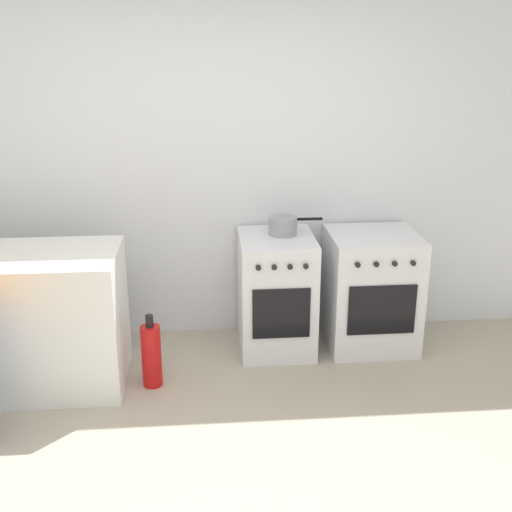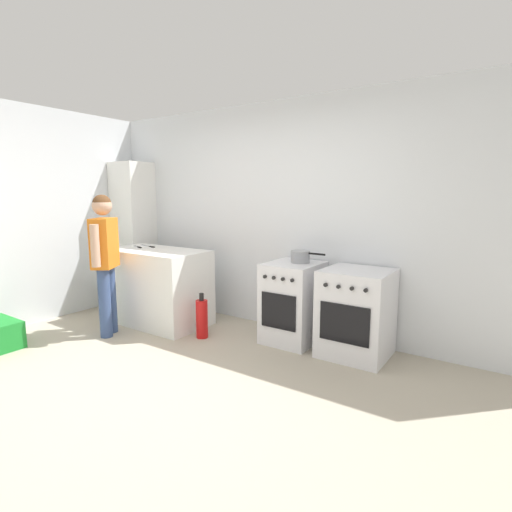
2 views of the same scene
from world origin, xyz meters
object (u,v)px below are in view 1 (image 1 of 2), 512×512
object	(u,v)px
oven_right	(371,290)
fire_extinguisher	(151,355)
pot	(283,226)
oven_left	(276,293)

from	to	relation	value
oven_right	fire_extinguisher	bearing A→B (deg)	-163.02
pot	fire_extinguisher	bearing A→B (deg)	-149.75
oven_left	pot	distance (m)	0.49
oven_left	pot	bearing A→B (deg)	49.64
oven_left	fire_extinguisher	size ratio (longest dim) A/B	1.70
oven_right	fire_extinguisher	world-z (taller)	oven_right
oven_left	fire_extinguisher	xyz separation A→B (m)	(-0.87, -0.48, -0.21)
oven_right	fire_extinguisher	distance (m)	1.65
fire_extinguisher	oven_right	bearing A→B (deg)	16.98
oven_left	fire_extinguisher	bearing A→B (deg)	-151.22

